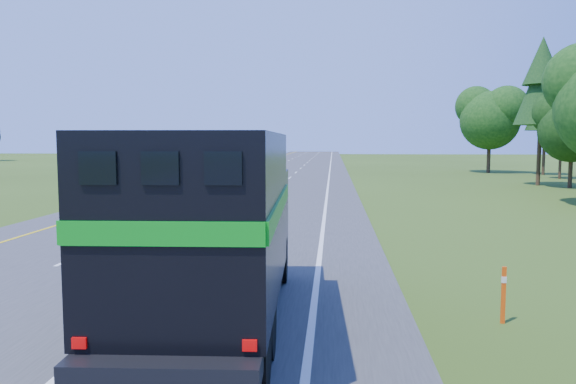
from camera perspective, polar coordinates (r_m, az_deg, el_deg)
name	(u,v)px	position (r m, az deg, el deg)	size (l,w,h in m)	color
road	(262,183)	(46.81, -2.63, 0.95)	(15.00, 260.00, 0.04)	#38383A
lane_markings	(262,182)	(46.81, -2.63, 0.98)	(11.15, 260.00, 0.01)	yellow
horse_truck	(213,224)	(10.61, -7.62, -3.25)	(2.89, 8.30, 3.63)	black
white_suv	(235,167)	(52.16, -5.38, 2.49)	(3.30, 7.16, 1.99)	silver
far_car	(279,155)	(103.23, -0.95, 3.75)	(1.79, 4.44, 1.51)	#B1B2B8
delineator	(503,293)	(11.78, 21.04, -9.56)	(0.09, 0.05, 1.12)	#FF4B0D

